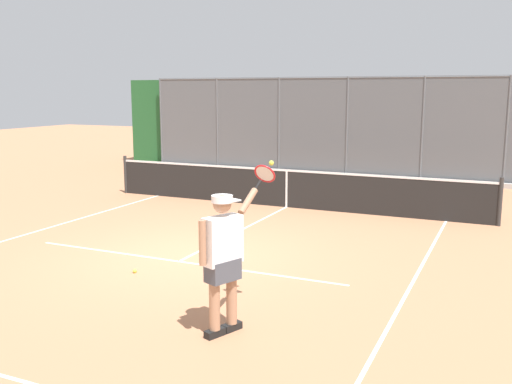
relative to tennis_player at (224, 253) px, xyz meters
name	(u,v)px	position (x,y,z in m)	size (l,w,h in m)	color
ground_plane	(190,256)	(2.06, -2.67, -1.01)	(60.00, 60.00, 0.00)	#B27551
court_line_markings	(170,266)	(2.06, -2.00, -1.01)	(7.75, 9.31, 0.01)	white
fence_backdrop	(352,128)	(2.06, -13.52, 0.63)	(17.69, 1.37, 3.35)	#565B60
tennis_net	(287,188)	(2.06, -7.39, -0.51)	(9.96, 0.09, 1.07)	#2D2D2D
tennis_player	(224,253)	(0.00, 0.00, 0.00)	(0.51, 1.40, 2.00)	black
tennis_ball_mid_court	(135,271)	(2.38, -1.46, -0.98)	(0.07, 0.07, 0.07)	#D6E042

